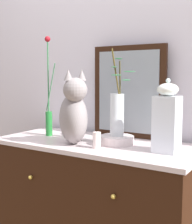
{
  "coord_description": "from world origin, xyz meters",
  "views": [
    {
      "loc": [
        0.99,
        -1.56,
        1.24
      ],
      "look_at": [
        0.0,
        0.0,
        1.03
      ],
      "focal_mm": 50.91,
      "sensor_mm": 36.0,
      "label": 1
    }
  ],
  "objects_px": {
    "bowl_porcelain": "(117,140)",
    "jar_lidded_porcelain": "(167,119)",
    "sideboard": "(96,211)",
    "cat_sitting": "(74,114)",
    "candle_pillar": "(97,140)",
    "vase_glass_clear": "(117,112)",
    "vase_slim_green": "(49,109)",
    "mirror_leaning": "(129,92)"
  },
  "relations": [
    {
      "from": "sideboard",
      "to": "jar_lidded_porcelain",
      "type": "distance_m",
      "value": 0.74
    },
    {
      "from": "vase_glass_clear",
      "to": "jar_lidded_porcelain",
      "type": "distance_m",
      "value": 0.31
    },
    {
      "from": "cat_sitting",
      "to": "candle_pillar",
      "type": "relative_size",
      "value": 4.21
    },
    {
      "from": "bowl_porcelain",
      "to": "jar_lidded_porcelain",
      "type": "bearing_deg",
      "value": -6.75
    },
    {
      "from": "sideboard",
      "to": "jar_lidded_porcelain",
      "type": "xyz_separation_m",
      "value": [
        0.44,
        -0.01,
        0.6
      ]
    },
    {
      "from": "cat_sitting",
      "to": "bowl_porcelain",
      "type": "distance_m",
      "value": 0.29
    },
    {
      "from": "vase_glass_clear",
      "to": "sideboard",
      "type": "bearing_deg",
      "value": -169.63
    },
    {
      "from": "candle_pillar",
      "to": "sideboard",
      "type": "bearing_deg",
      "value": 123.87
    },
    {
      "from": "sideboard",
      "to": "cat_sitting",
      "type": "bearing_deg",
      "value": -126.62
    },
    {
      "from": "vase_glass_clear",
      "to": "jar_lidded_porcelain",
      "type": "xyz_separation_m",
      "value": [
        0.31,
        -0.04,
        -0.01
      ]
    },
    {
      "from": "sideboard",
      "to": "vase_slim_green",
      "type": "distance_m",
      "value": 0.71
    },
    {
      "from": "sideboard",
      "to": "vase_slim_green",
      "type": "xyz_separation_m",
      "value": [
        -0.37,
        0.01,
        0.6
      ]
    },
    {
      "from": "vase_glass_clear",
      "to": "jar_lidded_porcelain",
      "type": "relative_size",
      "value": 1.31
    },
    {
      "from": "jar_lidded_porcelain",
      "to": "sideboard",
      "type": "bearing_deg",
      "value": 178.42
    },
    {
      "from": "jar_lidded_porcelain",
      "to": "vase_glass_clear",
      "type": "bearing_deg",
      "value": 173.43
    },
    {
      "from": "jar_lidded_porcelain",
      "to": "candle_pillar",
      "type": "bearing_deg",
      "value": -160.83
    },
    {
      "from": "mirror_leaning",
      "to": "candle_pillar",
      "type": "distance_m",
      "value": 0.45
    },
    {
      "from": "candle_pillar",
      "to": "vase_glass_clear",
      "type": "bearing_deg",
      "value": 75.88
    },
    {
      "from": "bowl_porcelain",
      "to": "jar_lidded_porcelain",
      "type": "distance_m",
      "value": 0.35
    },
    {
      "from": "bowl_porcelain",
      "to": "sideboard",
      "type": "bearing_deg",
      "value": -168.97
    },
    {
      "from": "sideboard",
      "to": "jar_lidded_porcelain",
      "type": "height_order",
      "value": "jar_lidded_porcelain"
    },
    {
      "from": "bowl_porcelain",
      "to": "candle_pillar",
      "type": "xyz_separation_m",
      "value": [
        -0.04,
        -0.16,
        0.02
      ]
    },
    {
      "from": "jar_lidded_porcelain",
      "to": "candle_pillar",
      "type": "xyz_separation_m",
      "value": [
        -0.35,
        -0.12,
        -0.13
      ]
    },
    {
      "from": "vase_slim_green",
      "to": "jar_lidded_porcelain",
      "type": "relative_size",
      "value": 1.69
    },
    {
      "from": "vase_slim_green",
      "to": "bowl_porcelain",
      "type": "bearing_deg",
      "value": 1.61
    },
    {
      "from": "vase_slim_green",
      "to": "vase_glass_clear",
      "type": "distance_m",
      "value": 0.5
    },
    {
      "from": "bowl_porcelain",
      "to": "jar_lidded_porcelain",
      "type": "xyz_separation_m",
      "value": [
        0.31,
        -0.04,
        0.15
      ]
    },
    {
      "from": "sideboard",
      "to": "cat_sitting",
      "type": "xyz_separation_m",
      "value": [
        -0.08,
        -0.11,
        0.6
      ]
    },
    {
      "from": "vase_slim_green",
      "to": "candle_pillar",
      "type": "xyz_separation_m",
      "value": [
        0.46,
        -0.14,
        -0.13
      ]
    },
    {
      "from": "cat_sitting",
      "to": "vase_glass_clear",
      "type": "bearing_deg",
      "value": 32.45
    },
    {
      "from": "vase_glass_clear",
      "to": "cat_sitting",
      "type": "bearing_deg",
      "value": -147.55
    },
    {
      "from": "sideboard",
      "to": "mirror_leaning",
      "type": "relative_size",
      "value": 2.12
    },
    {
      "from": "bowl_porcelain",
      "to": "candle_pillar",
      "type": "distance_m",
      "value": 0.16
    },
    {
      "from": "cat_sitting",
      "to": "jar_lidded_porcelain",
      "type": "distance_m",
      "value": 0.53
    },
    {
      "from": "vase_glass_clear",
      "to": "candle_pillar",
      "type": "bearing_deg",
      "value": -104.12
    },
    {
      "from": "sideboard",
      "to": "vase_glass_clear",
      "type": "distance_m",
      "value": 0.62
    },
    {
      "from": "bowl_porcelain",
      "to": "candle_pillar",
      "type": "bearing_deg",
      "value": -103.38
    },
    {
      "from": "jar_lidded_porcelain",
      "to": "cat_sitting",
      "type": "bearing_deg",
      "value": -169.27
    },
    {
      "from": "sideboard",
      "to": "mirror_leaning",
      "type": "xyz_separation_m",
      "value": [
        0.09,
        0.25,
        0.72
      ]
    },
    {
      "from": "sideboard",
      "to": "vase_glass_clear",
      "type": "relative_size",
      "value": 2.48
    },
    {
      "from": "cat_sitting",
      "to": "candle_pillar",
      "type": "bearing_deg",
      "value": -7.5
    },
    {
      "from": "cat_sitting",
      "to": "candle_pillar",
      "type": "height_order",
      "value": "cat_sitting"
    }
  ]
}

